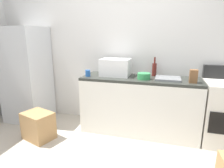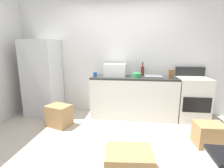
{
  "view_description": "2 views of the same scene",
  "coord_description": "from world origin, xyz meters",
  "px_view_note": "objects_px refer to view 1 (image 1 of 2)",
  "views": [
    {
      "loc": [
        0.67,
        -1.67,
        1.52
      ],
      "look_at": [
        -0.07,
        0.92,
        0.84
      ],
      "focal_mm": 30.49,
      "sensor_mm": 36.0,
      "label": 1
    },
    {
      "loc": [
        0.29,
        -2.26,
        1.43
      ],
      "look_at": [
        -0.12,
        0.86,
        0.8
      ],
      "focal_mm": 25.98,
      "sensor_mm": 36.0,
      "label": 2
    }
  ],
  "objects_px": {
    "refrigerator": "(27,75)",
    "coffee_mug": "(88,73)",
    "wine_bottle": "(154,69)",
    "knife_block": "(193,76)",
    "cardboard_box_small": "(38,126)",
    "microwave": "(116,67)",
    "mixing_bowl": "(144,76)"
  },
  "relations": [
    {
      "from": "refrigerator",
      "to": "coffee_mug",
      "type": "relative_size",
      "value": 16.77
    },
    {
      "from": "wine_bottle",
      "to": "knife_block",
      "type": "bearing_deg",
      "value": -31.15
    },
    {
      "from": "cardboard_box_small",
      "to": "knife_block",
      "type": "bearing_deg",
      "value": 13.48
    },
    {
      "from": "coffee_mug",
      "to": "wine_bottle",
      "type": "bearing_deg",
      "value": 17.87
    },
    {
      "from": "microwave",
      "to": "coffee_mug",
      "type": "height_order",
      "value": "microwave"
    },
    {
      "from": "coffee_mug",
      "to": "knife_block",
      "type": "height_order",
      "value": "knife_block"
    },
    {
      "from": "mixing_bowl",
      "to": "knife_block",
      "type": "bearing_deg",
      "value": -3.8
    },
    {
      "from": "microwave",
      "to": "cardboard_box_small",
      "type": "xyz_separation_m",
      "value": [
        -1.02,
        -0.7,
        -0.83
      ]
    },
    {
      "from": "refrigerator",
      "to": "knife_block",
      "type": "bearing_deg",
      "value": -1.78
    },
    {
      "from": "refrigerator",
      "to": "knife_block",
      "type": "height_order",
      "value": "refrigerator"
    },
    {
      "from": "wine_bottle",
      "to": "cardboard_box_small",
      "type": "bearing_deg",
      "value": -152.36
    },
    {
      "from": "mixing_bowl",
      "to": "cardboard_box_small",
      "type": "bearing_deg",
      "value": -159.27
    },
    {
      "from": "refrigerator",
      "to": "coffee_mug",
      "type": "height_order",
      "value": "refrigerator"
    },
    {
      "from": "refrigerator",
      "to": "mixing_bowl",
      "type": "relative_size",
      "value": 8.83
    },
    {
      "from": "mixing_bowl",
      "to": "cardboard_box_small",
      "type": "relative_size",
      "value": 0.44
    },
    {
      "from": "microwave",
      "to": "refrigerator",
      "type": "bearing_deg",
      "value": -176.66
    },
    {
      "from": "refrigerator",
      "to": "cardboard_box_small",
      "type": "relative_size",
      "value": 3.88
    },
    {
      "from": "mixing_bowl",
      "to": "microwave",
      "type": "bearing_deg",
      "value": 163.67
    },
    {
      "from": "knife_block",
      "to": "wine_bottle",
      "type": "bearing_deg",
      "value": 148.85
    },
    {
      "from": "refrigerator",
      "to": "cardboard_box_small",
      "type": "bearing_deg",
      "value": -43.99
    },
    {
      "from": "microwave",
      "to": "cardboard_box_small",
      "type": "height_order",
      "value": "microwave"
    },
    {
      "from": "mixing_bowl",
      "to": "cardboard_box_small",
      "type": "distance_m",
      "value": 1.75
    },
    {
      "from": "wine_bottle",
      "to": "knife_block",
      "type": "distance_m",
      "value": 0.64
    },
    {
      "from": "refrigerator",
      "to": "knife_block",
      "type": "xyz_separation_m",
      "value": [
        2.79,
        -0.09,
        0.15
      ]
    },
    {
      "from": "refrigerator",
      "to": "cardboard_box_small",
      "type": "height_order",
      "value": "refrigerator"
    },
    {
      "from": "coffee_mug",
      "to": "microwave",
      "type": "bearing_deg",
      "value": 23.61
    },
    {
      "from": "coffee_mug",
      "to": "knife_block",
      "type": "relative_size",
      "value": 0.56
    },
    {
      "from": "knife_block",
      "to": "mixing_bowl",
      "type": "xyz_separation_m",
      "value": [
        -0.67,
        0.04,
        -0.04
      ]
    },
    {
      "from": "coffee_mug",
      "to": "cardboard_box_small",
      "type": "distance_m",
      "value": 1.09
    },
    {
      "from": "refrigerator",
      "to": "microwave",
      "type": "bearing_deg",
      "value": 3.34
    },
    {
      "from": "wine_bottle",
      "to": "knife_block",
      "type": "xyz_separation_m",
      "value": [
        0.54,
        -0.33,
        -0.02
      ]
    },
    {
      "from": "wine_bottle",
      "to": "knife_block",
      "type": "relative_size",
      "value": 1.67
    }
  ]
}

